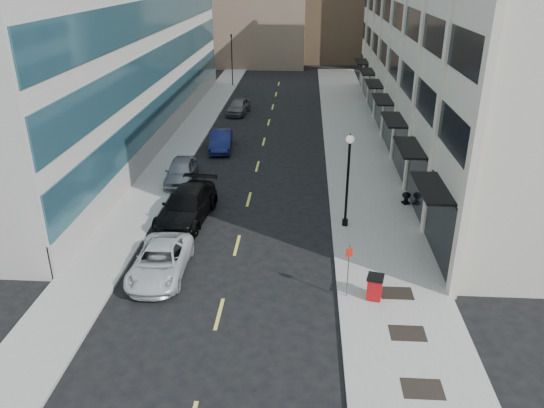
# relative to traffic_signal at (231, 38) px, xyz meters

# --- Properties ---
(ground) EXTENTS (160.00, 160.00, 0.00)m
(ground) POSITION_rel_traffic_signal_xyz_m (5.50, -48.00, -5.72)
(ground) COLOR black
(ground) RESTS_ON ground
(sidewalk_right) EXTENTS (5.00, 80.00, 0.15)m
(sidewalk_right) POSITION_rel_traffic_signal_xyz_m (13.00, -28.00, -5.64)
(sidewalk_right) COLOR gray
(sidewalk_right) RESTS_ON ground
(sidewalk_left) EXTENTS (3.00, 80.00, 0.15)m
(sidewalk_left) POSITION_rel_traffic_signal_xyz_m (-1.00, -28.00, -5.64)
(sidewalk_left) COLOR gray
(sidewalk_left) RESTS_ON ground
(building_right) EXTENTS (15.30, 46.50, 18.25)m
(building_right) POSITION_rel_traffic_signal_xyz_m (22.44, -21.01, 3.28)
(building_right) COLOR beige
(building_right) RESTS_ON ground
(building_left) EXTENTS (16.14, 46.00, 20.00)m
(building_left) POSITION_rel_traffic_signal_xyz_m (-10.45, -21.00, 4.27)
(building_left) COLOR beige
(building_left) RESTS_ON ground
(grate_near) EXTENTS (1.40, 1.00, 0.01)m
(grate_near) POSITION_rel_traffic_signal_xyz_m (13.10, -50.00, -5.56)
(grate_near) COLOR black
(grate_near) RESTS_ON sidewalk_right
(grate_mid) EXTENTS (1.40, 1.00, 0.01)m
(grate_mid) POSITION_rel_traffic_signal_xyz_m (13.10, -47.00, -5.56)
(grate_mid) COLOR black
(grate_mid) RESTS_ON sidewalk_right
(grate_far) EXTENTS (1.40, 1.00, 0.01)m
(grate_far) POSITION_rel_traffic_signal_xyz_m (13.10, -44.20, -5.56)
(grate_far) COLOR black
(grate_far) RESTS_ON sidewalk_right
(road_centerline) EXTENTS (0.15, 68.20, 0.01)m
(road_centerline) POSITION_rel_traffic_signal_xyz_m (5.50, -31.00, -5.71)
(road_centerline) COLOR #D8CC4C
(road_centerline) RESTS_ON ground
(traffic_signal) EXTENTS (0.66, 0.66, 6.98)m
(traffic_signal) POSITION_rel_traffic_signal_xyz_m (0.00, 0.00, 0.00)
(traffic_signal) COLOR black
(traffic_signal) RESTS_ON ground
(car_white_van) EXTENTS (2.45, 5.18, 1.43)m
(car_white_van) POSITION_rel_traffic_signal_xyz_m (2.30, -43.09, -5.00)
(car_white_van) COLOR silver
(car_white_van) RESTS_ON ground
(car_black_pickup) EXTENTS (3.07, 6.27, 1.75)m
(car_black_pickup) POSITION_rel_traffic_signal_xyz_m (2.30, -37.15, -4.84)
(car_black_pickup) COLOR black
(car_black_pickup) RESTS_ON ground
(car_silver_sedan) EXTENTS (2.18, 4.79, 1.59)m
(car_silver_sedan) POSITION_rel_traffic_signal_xyz_m (0.70, -31.44, -4.92)
(car_silver_sedan) COLOR gray
(car_silver_sedan) RESTS_ON ground
(car_blue_sedan) EXTENTS (2.01, 4.74, 1.52)m
(car_blue_sedan) POSITION_rel_traffic_signal_xyz_m (2.30, -24.31, -4.96)
(car_blue_sedan) COLOR #131848
(car_blue_sedan) RESTS_ON ground
(car_grey_sedan) EXTENTS (2.29, 4.59, 1.50)m
(car_grey_sedan) POSITION_rel_traffic_signal_xyz_m (2.30, -13.00, -4.97)
(car_grey_sedan) COLOR slate
(car_grey_sedan) RESTS_ON ground
(trash_bin) EXTENTS (0.83, 0.85, 1.12)m
(trash_bin) POSITION_rel_traffic_signal_xyz_m (12.05, -44.65, -4.97)
(trash_bin) COLOR red
(trash_bin) RESTS_ON sidewalk_right
(lamppost) EXTENTS (0.44, 0.44, 5.30)m
(lamppost) POSITION_rel_traffic_signal_xyz_m (11.23, -37.58, -2.46)
(lamppost) COLOR black
(lamppost) RESTS_ON sidewalk_right
(sign_post) EXTENTS (0.29, 0.13, 2.54)m
(sign_post) POSITION_rel_traffic_signal_xyz_m (10.88, -44.56, -3.94)
(sign_post) COLOR slate
(sign_post) RESTS_ON sidewalk_right
(urn_planter) EXTENTS (0.53, 0.53, 0.73)m
(urn_planter) POSITION_rel_traffic_signal_xyz_m (15.10, -34.36, -5.12)
(urn_planter) COLOR black
(urn_planter) RESTS_ON sidewalk_right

